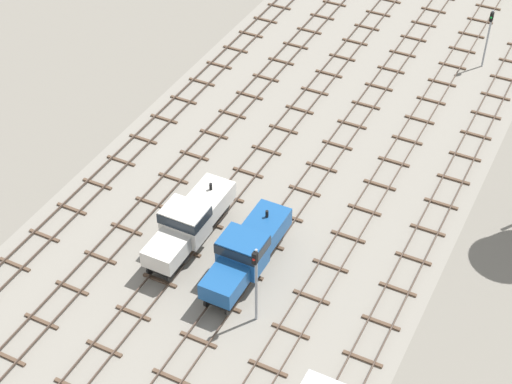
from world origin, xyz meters
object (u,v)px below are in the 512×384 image
Objects in this scene: shunter_loco_centre_left_mid at (189,221)px; signal_post_mid at (489,32)px; signal_post_near at (256,277)px; shunter_loco_centre_near at (246,251)px.

shunter_loco_centre_left_mid is 1.59× the size of signal_post_mid.
signal_post_near is 1.08× the size of signal_post_mid.
signal_post_near is at bearing -54.07° from shunter_loco_centre_near.
shunter_loco_centre_near is 1.47× the size of signal_post_near.
signal_post_near is 34.51m from signal_post_mid.
signal_post_near is (6.75, -3.85, 1.63)m from shunter_loco_centre_left_mid.
shunter_loco_centre_left_mid is 1.47× the size of signal_post_near.
shunter_loco_centre_left_mid is at bearing 150.30° from signal_post_near.
shunter_loco_centre_near is at bearing 125.93° from signal_post_near.
shunter_loco_centre_near is 1.00× the size of shunter_loco_centre_left_mid.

